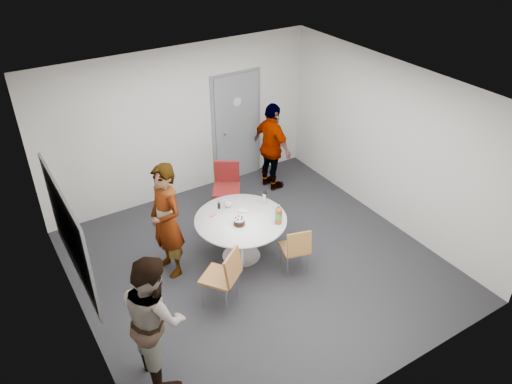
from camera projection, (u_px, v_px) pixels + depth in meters
floor at (257, 265)px, 7.52m from camera, size 5.00×5.00×0.00m
ceiling at (258, 94)px, 6.08m from camera, size 5.00×5.00×0.00m
wall_back at (181, 124)px, 8.60m from camera, size 5.00×0.00×5.00m
wall_left at (72, 249)px, 5.68m from camera, size 0.00×5.00×5.00m
wall_right at (391, 145)px, 7.92m from camera, size 0.00×5.00×5.00m
wall_front at (390, 299)px, 5.00m from camera, size 5.00×0.00×5.00m
door at (237, 128)px, 9.25m from camera, size 1.02×0.17×2.12m
whiteboard at (69, 232)px, 5.79m from camera, size 0.04×1.90×1.25m
table at (242, 224)px, 7.36m from camera, size 1.36×1.36×1.02m
chair_near_left at (225, 273)px, 6.52m from camera, size 0.62×0.63×0.90m
chair_near_right at (296, 247)px, 7.11m from camera, size 0.46×0.49×0.79m
chair_far at (227, 182)px, 8.45m from camera, size 0.63×0.65×0.94m
person_main at (166, 221)px, 6.96m from camera, size 0.52×0.70×1.76m
person_left at (155, 317)px, 5.50m from camera, size 0.63×0.81×1.65m
person_right at (272, 147)px, 9.00m from camera, size 0.50×1.01×1.66m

